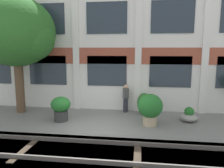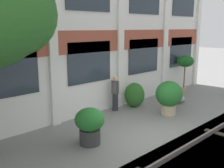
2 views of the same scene
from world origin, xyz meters
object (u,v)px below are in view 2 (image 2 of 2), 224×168
Objects in this scene: potted_plant_wide_bowl at (177,97)px; resident_by_doorway at (115,93)px; potted_plant_glazed_jar at (90,124)px; topiary_hedge at (134,95)px; potted_plant_ribbed_drum at (169,96)px; potted_plant_low_pan at (185,62)px.

resident_by_doorway is at bearing 159.74° from potted_plant_wide_bowl.
potted_plant_glazed_jar is (-6.19, -0.74, 0.41)m from potted_plant_wide_bowl.
potted_plant_glazed_jar reaches higher than potted_plant_wide_bowl.
topiary_hedge is (-2.13, 0.93, 0.31)m from potted_plant_wide_bowl.
potted_plant_ribbed_drum is 0.69× the size of potted_plant_low_pan.
potted_plant_glazed_jar is (-4.28, 0.06, -0.15)m from potted_plant_ribbed_drum.
potted_plant_glazed_jar is at bearing -173.18° from potted_plant_wide_bowl.
potted_plant_ribbed_drum is 1.22× the size of potted_plant_glazed_jar.
potted_plant_ribbed_drum is 1.26× the size of topiary_hedge.
resident_by_doorway reaches higher than topiary_hedge.
potted_plant_wide_bowl is 2.14m from potted_plant_ribbed_drum.
potted_plant_wide_bowl is 2.93m from potted_plant_low_pan.
potted_plant_wide_bowl is 3.42m from resident_by_doorway.
potted_plant_ribbed_drum is at bearing -0.83° from potted_plant_glazed_jar.
potted_plant_wide_bowl is 0.54× the size of resident_by_doorway.
potted_plant_ribbed_drum is at bearing -156.97° from potted_plant_low_pan.
potted_plant_glazed_jar is 4.39m from topiary_hedge.
potted_plant_glazed_jar reaches higher than topiary_hedge.
potted_plant_wide_bowl is at bearing 6.82° from potted_plant_glazed_jar.
potted_plant_low_pan reaches higher than potted_plant_glazed_jar.
potted_plant_low_pan is 1.82× the size of topiary_hedge.
potted_plant_low_pan reaches higher than topiary_hedge.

